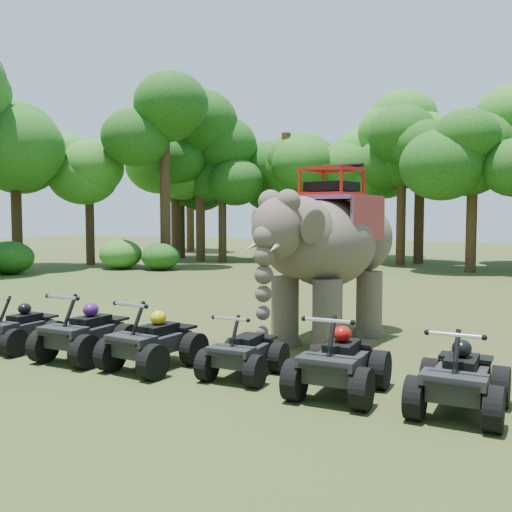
{
  "coord_description": "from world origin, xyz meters",
  "views": [
    {
      "loc": [
        5.76,
        -11.01,
        2.84
      ],
      "look_at": [
        0.0,
        1.2,
        1.9
      ],
      "focal_mm": 40.0,
      "sensor_mm": 36.0,
      "label": 1
    }
  ],
  "objects": [
    {
      "name": "atv_0",
      "position": [
        -3.98,
        -2.25,
        0.6
      ],
      "size": [
        1.25,
        1.67,
        1.19
      ],
      "primitive_type": null,
      "rotation": [
        0.0,
        0.0,
        -0.05
      ],
      "color": "black",
      "rests_on": "ground"
    },
    {
      "name": "tree_37",
      "position": [
        -14.97,
        20.53,
        3.9
      ],
      "size": [
        5.46,
        5.46,
        7.81
      ],
      "primitive_type": null,
      "color": "#195114",
      "rests_on": "ground"
    },
    {
      "name": "atv_2",
      "position": [
        -0.47,
        -2.32,
        0.66
      ],
      "size": [
        1.5,
        1.92,
        1.32
      ],
      "primitive_type": null,
      "rotation": [
        0.0,
        0.0,
        -0.12
      ],
      "color": "black",
      "rests_on": "ground"
    },
    {
      "name": "tree_36",
      "position": [
        -0.74,
        22.5,
        3.93
      ],
      "size": [
        5.51,
        5.51,
        7.87
      ],
      "primitive_type": null,
      "color": "#195114",
      "rests_on": "ground"
    },
    {
      "name": "tree_44",
      "position": [
        -12.74,
        20.01,
        4.61
      ],
      "size": [
        6.46,
        6.46,
        9.23
      ],
      "primitive_type": null,
      "color": "#195114",
      "rests_on": "ground"
    },
    {
      "name": "atv_1",
      "position": [
        -2.12,
        -2.3,
        0.68
      ],
      "size": [
        1.38,
        1.86,
        1.35
      ],
      "primitive_type": null,
      "rotation": [
        0.0,
        0.0,
        -0.03
      ],
      "color": "black",
      "rests_on": "ground"
    },
    {
      "name": "atv_4",
      "position": [
        3.14,
        -2.35,
        0.67
      ],
      "size": [
        1.32,
        1.8,
        1.33
      ],
      "primitive_type": null,
      "rotation": [
        0.0,
        0.0,
        -0.0
      ],
      "color": "black",
      "rests_on": "ground"
    },
    {
      "name": "tree_28",
      "position": [
        -19.47,
        11.7,
        4.52
      ],
      "size": [
        6.32,
        6.32,
        9.03
      ],
      "primitive_type": null,
      "color": "#195114",
      "rests_on": "ground"
    },
    {
      "name": "tree_39",
      "position": [
        -15.41,
        21.93,
        3.57
      ],
      "size": [
        5.0,
        5.0,
        7.15
      ],
      "primitive_type": null,
      "color": "#195114",
      "rests_on": "ground"
    },
    {
      "name": "tree_29",
      "position": [
        -17.32,
        15.08,
        3.43
      ],
      "size": [
        4.8,
        4.8,
        6.85
      ],
      "primitive_type": null,
      "color": "#195114",
      "rests_on": "ground"
    },
    {
      "name": "tree_43",
      "position": [
        -18.47,
        28.04,
        5.38
      ],
      "size": [
        7.53,
        7.53,
        10.76
      ],
      "primitive_type": null,
      "color": "#195114",
      "rests_on": "ground"
    },
    {
      "name": "tree_38",
      "position": [
        -3.19,
        27.29,
        3.92
      ],
      "size": [
        5.48,
        5.48,
        7.83
      ],
      "primitive_type": null,
      "color": "#195114",
      "rests_on": "ground"
    },
    {
      "name": "tree_32",
      "position": [
        -7.77,
        22.06,
        4.44
      ],
      "size": [
        6.21,
        6.21,
        8.88
      ],
      "primitive_type": null,
      "color": "#195114",
      "rests_on": "ground"
    },
    {
      "name": "elephant",
      "position": [
        1.74,
        1.42,
        2.02
      ],
      "size": [
        3.03,
        5.13,
        4.04
      ],
      "primitive_type": null,
      "rotation": [
        0.0,
        0.0,
        -0.2
      ],
      "color": "brown",
      "rests_on": "ground"
    },
    {
      "name": "ground",
      "position": [
        0.0,
        0.0,
        0.0
      ],
      "size": [
        110.0,
        110.0,
        0.0
      ],
      "primitive_type": "plane",
      "color": "#47381E",
      "rests_on": "ground"
    },
    {
      "name": "atv_3",
      "position": [
        1.32,
        -2.1,
        0.58
      ],
      "size": [
        1.14,
        1.56,
        1.16
      ],
      "primitive_type": null,
      "rotation": [
        0.0,
        0.0,
        0.0
      ],
      "color": "black",
      "rests_on": "ground"
    },
    {
      "name": "tree_35",
      "position": [
        -8.3,
        23.14,
        3.68
      ],
      "size": [
        5.15,
        5.15,
        7.35
      ],
      "primitive_type": null,
      "color": "#195114",
      "rests_on": "ground"
    },
    {
      "name": "tree_30",
      "position": [
        -12.33,
        15.52,
        4.75
      ],
      "size": [
        6.65,
        6.65,
        9.5
      ],
      "primitive_type": null,
      "color": "#195114",
      "rests_on": "ground"
    },
    {
      "name": "tree_31",
      "position": [
        -11.29,
        20.23,
        3.47
      ],
      "size": [
        4.85,
        4.85,
        6.93
      ],
      "primitive_type": null,
      "color": "#195114",
      "rests_on": "ground"
    },
    {
      "name": "tree_33",
      "position": [
        -4.0,
        23.39,
        3.42
      ],
      "size": [
        4.79,
        4.79,
        6.84
      ],
      "primitive_type": null,
      "color": "#195114",
      "rests_on": "ground"
    },
    {
      "name": "tree_0",
      "position": [
        0.0,
        24.19,
        4.88
      ],
      "size": [
        6.83,
        6.83,
        9.76
      ],
      "primitive_type": null,
      "color": "#195114",
      "rests_on": "ground"
    },
    {
      "name": "atv_5",
      "position": [
        4.97,
        -2.44,
        0.64
      ],
      "size": [
        1.34,
        1.79,
        1.29
      ],
      "primitive_type": null,
      "rotation": [
        0.0,
        0.0,
        -0.04
      ],
      "color": "black",
      "rests_on": "ground"
    },
    {
      "name": "tree_41",
      "position": [
        -9.12,
        25.76,
        3.59
      ],
      "size": [
        5.02,
        5.02,
        7.18
      ],
      "primitive_type": null,
      "color": "#195114",
      "rests_on": "ground"
    },
    {
      "name": "tree_1",
      "position": [
        3.32,
        19.75,
        3.85
      ],
      "size": [
        5.38,
        5.38,
        7.69
      ],
      "primitive_type": null,
      "color": "#195114",
      "rests_on": "ground"
    }
  ]
}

